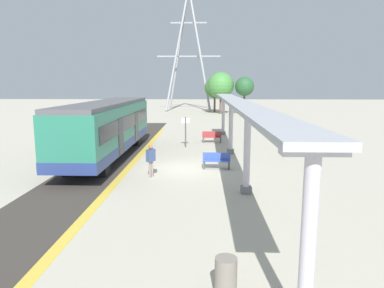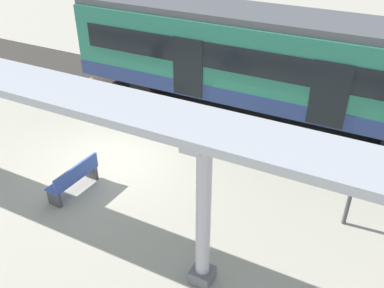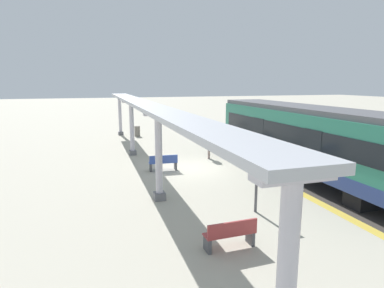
{
  "view_description": "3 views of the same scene",
  "coord_description": "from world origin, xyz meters",
  "px_view_note": "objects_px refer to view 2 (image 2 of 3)",
  "views": [
    {
      "loc": [
        0.99,
        -18.64,
        4.54
      ],
      "look_at": [
        0.46,
        -1.66,
        1.64
      ],
      "focal_mm": 32.93,
      "sensor_mm": 36.0,
      "label": 1
    },
    {
      "loc": [
        8.06,
        6.73,
        6.9
      ],
      "look_at": [
        -0.28,
        2.42,
        1.05
      ],
      "focal_mm": 39.12,
      "sensor_mm": 36.0,
      "label": 2
    },
    {
      "loc": [
        5.25,
        16.42,
        4.62
      ],
      "look_at": [
        -0.11,
        -0.78,
        1.19
      ],
      "focal_mm": 30.26,
      "sensor_mm": 36.0,
      "label": 3
    }
  ],
  "objects_px": {
    "canopy_pillar_third": "(203,214)",
    "bench_mid_platform": "(74,178)",
    "train_near_carriage": "(267,63)",
    "platform_info_sign": "(355,178)",
    "passenger_waiting_near_edge": "(94,95)"
  },
  "relations": [
    {
      "from": "train_near_carriage",
      "to": "canopy_pillar_third",
      "type": "distance_m",
      "value": 7.81
    },
    {
      "from": "train_near_carriage",
      "to": "bench_mid_platform",
      "type": "relative_size",
      "value": 9.16
    },
    {
      "from": "canopy_pillar_third",
      "to": "passenger_waiting_near_edge",
      "type": "relative_size",
      "value": 2.16
    },
    {
      "from": "platform_info_sign",
      "to": "passenger_waiting_near_edge",
      "type": "bearing_deg",
      "value": -98.75
    },
    {
      "from": "canopy_pillar_third",
      "to": "bench_mid_platform",
      "type": "xyz_separation_m",
      "value": [
        -1.08,
        -4.22,
        -1.34
      ]
    },
    {
      "from": "bench_mid_platform",
      "to": "passenger_waiting_near_edge",
      "type": "relative_size",
      "value": 0.94
    },
    {
      "from": "passenger_waiting_near_edge",
      "to": "train_near_carriage",
      "type": "bearing_deg",
      "value": 124.89
    },
    {
      "from": "bench_mid_platform",
      "to": "platform_info_sign",
      "type": "distance_m",
      "value": 6.84
    },
    {
      "from": "platform_info_sign",
      "to": "bench_mid_platform",
      "type": "bearing_deg",
      "value": -72.88
    },
    {
      "from": "canopy_pillar_third",
      "to": "platform_info_sign",
      "type": "xyz_separation_m",
      "value": [
        -3.08,
        2.26,
        -0.45
      ]
    },
    {
      "from": "train_near_carriage",
      "to": "bench_mid_platform",
      "type": "distance_m",
      "value": 7.32
    },
    {
      "from": "canopy_pillar_third",
      "to": "passenger_waiting_near_edge",
      "type": "height_order",
      "value": "canopy_pillar_third"
    },
    {
      "from": "canopy_pillar_third",
      "to": "bench_mid_platform",
      "type": "height_order",
      "value": "canopy_pillar_third"
    },
    {
      "from": "bench_mid_platform",
      "to": "platform_info_sign",
      "type": "height_order",
      "value": "platform_info_sign"
    },
    {
      "from": "bench_mid_platform",
      "to": "passenger_waiting_near_edge",
      "type": "bearing_deg",
      "value": -149.78
    }
  ]
}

